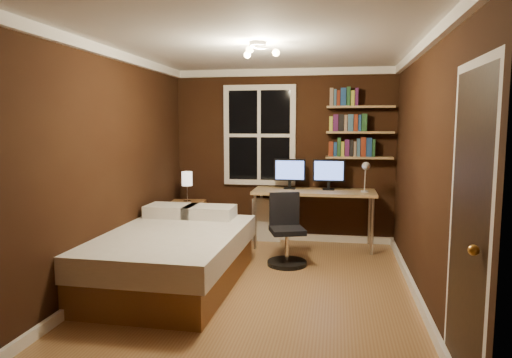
% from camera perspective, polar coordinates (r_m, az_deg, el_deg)
% --- Properties ---
extents(floor, '(4.20, 4.20, 0.00)m').
position_cam_1_polar(floor, '(4.92, 0.40, -13.51)').
color(floor, brown).
rests_on(floor, ground).
extents(wall_back, '(3.20, 0.04, 2.50)m').
position_cam_1_polar(wall_back, '(6.71, 3.43, 2.89)').
color(wall_back, black).
rests_on(wall_back, ground).
extents(wall_left, '(0.04, 4.20, 2.50)m').
position_cam_1_polar(wall_left, '(5.15, -17.44, 1.40)').
color(wall_left, black).
rests_on(wall_left, ground).
extents(wall_right, '(0.04, 4.20, 2.50)m').
position_cam_1_polar(wall_right, '(4.64, 20.28, 0.73)').
color(wall_right, black).
rests_on(wall_right, ground).
extents(ceiling, '(3.20, 4.20, 0.02)m').
position_cam_1_polar(ceiling, '(4.68, 0.42, 16.57)').
color(ceiling, white).
rests_on(ceiling, wall_back).
extents(window, '(1.06, 0.06, 1.46)m').
position_cam_1_polar(window, '(6.71, 0.43, 5.47)').
color(window, white).
rests_on(window, wall_back).
extents(door, '(0.03, 0.82, 2.05)m').
position_cam_1_polar(door, '(3.18, 24.84, -6.24)').
color(door, black).
rests_on(door, ground).
extents(door_knob, '(0.06, 0.06, 0.06)m').
position_cam_1_polar(door_knob, '(2.89, 25.55, -8.03)').
color(door_knob, gold).
rests_on(door_knob, door).
extents(ceiling_fixture, '(0.44, 0.44, 0.18)m').
position_cam_1_polar(ceiling_fixture, '(4.56, 0.20, 15.54)').
color(ceiling_fixture, beige).
rests_on(ceiling_fixture, ceiling).
extents(bookshelf_lower, '(0.92, 0.22, 0.03)m').
position_cam_1_polar(bookshelf_lower, '(6.55, 12.75, 2.64)').
color(bookshelf_lower, tan).
rests_on(bookshelf_lower, wall_back).
extents(books_row_lower, '(0.66, 0.16, 0.23)m').
position_cam_1_polar(books_row_lower, '(6.54, 12.78, 3.78)').
color(books_row_lower, maroon).
rests_on(books_row_lower, bookshelf_lower).
extents(bookshelf_middle, '(0.92, 0.22, 0.03)m').
position_cam_1_polar(bookshelf_middle, '(6.53, 12.83, 5.70)').
color(bookshelf_middle, tan).
rests_on(bookshelf_middle, wall_back).
extents(books_row_middle, '(0.48, 0.16, 0.23)m').
position_cam_1_polar(books_row_middle, '(6.53, 12.86, 6.84)').
color(books_row_middle, navy).
rests_on(books_row_middle, bookshelf_middle).
extents(bookshelf_upper, '(0.92, 0.22, 0.03)m').
position_cam_1_polar(bookshelf_upper, '(6.54, 12.91, 8.77)').
color(bookshelf_upper, tan).
rests_on(bookshelf_upper, wall_back).
extents(books_row_upper, '(0.42, 0.16, 0.23)m').
position_cam_1_polar(books_row_upper, '(6.54, 12.94, 9.91)').
color(books_row_upper, '#214F27').
rests_on(books_row_upper, bookshelf_upper).
extents(bed, '(1.56, 2.15, 0.72)m').
position_cam_1_polar(bed, '(5.05, -11.05, -9.40)').
color(bed, brown).
rests_on(bed, ground).
extents(nightstand, '(0.55, 0.55, 0.61)m').
position_cam_1_polar(nightstand, '(6.68, -8.52, -5.39)').
color(nightstand, brown).
rests_on(nightstand, ground).
extents(bedside_lamp, '(0.15, 0.15, 0.43)m').
position_cam_1_polar(bedside_lamp, '(6.59, -8.60, -0.97)').
color(bedside_lamp, white).
rests_on(bedside_lamp, nightstand).
extents(radiator, '(0.42, 0.15, 0.62)m').
position_cam_1_polar(radiator, '(6.75, 1.35, -5.11)').
color(radiator, silver).
rests_on(radiator, ground).
extents(desk, '(1.69, 0.63, 0.80)m').
position_cam_1_polar(desk, '(6.39, 7.24, -1.94)').
color(desk, tan).
rests_on(desk, ground).
extents(monitor_left, '(0.45, 0.12, 0.43)m').
position_cam_1_polar(monitor_left, '(6.46, 4.24, 0.63)').
color(monitor_left, black).
rests_on(monitor_left, desk).
extents(monitor_right, '(0.45, 0.12, 0.43)m').
position_cam_1_polar(monitor_right, '(6.43, 9.08, 0.54)').
color(monitor_right, black).
rests_on(monitor_right, desk).
extents(desk_lamp, '(0.14, 0.32, 0.44)m').
position_cam_1_polar(desk_lamp, '(6.22, 13.52, 0.28)').
color(desk_lamp, silver).
rests_on(desk_lamp, desk).
extents(office_chair, '(0.50, 0.50, 0.87)m').
position_cam_1_polar(office_chair, '(5.64, 3.83, -7.46)').
color(office_chair, black).
rests_on(office_chair, ground).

